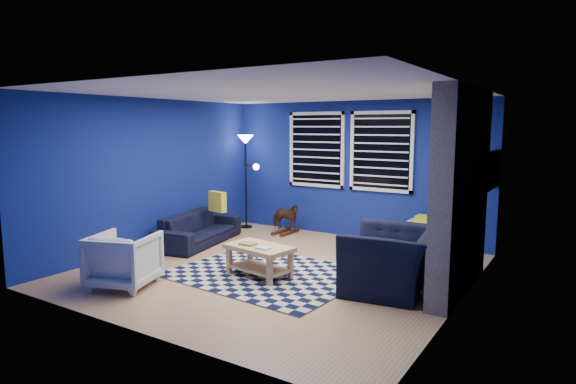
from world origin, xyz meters
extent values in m
plane|color=tan|center=(0.00, 0.00, 0.00)|extent=(5.00, 5.00, 0.00)
plane|color=white|center=(0.00, 0.00, 2.50)|extent=(5.00, 5.00, 0.00)
plane|color=navy|center=(0.00, 2.50, 1.25)|extent=(5.00, 0.00, 5.00)
plane|color=navy|center=(-2.50, 0.00, 1.25)|extent=(0.00, 5.00, 5.00)
plane|color=navy|center=(2.50, 0.00, 1.25)|extent=(0.00, 5.00, 5.00)
cube|color=gray|center=(2.37, 0.50, 1.25)|extent=(0.26, 2.00, 2.50)
cube|color=black|center=(2.23, 0.50, 0.35)|extent=(0.04, 0.70, 0.60)
cube|color=gray|center=(2.10, 0.50, 0.04)|extent=(0.50, 1.20, 0.08)
cube|color=black|center=(-0.75, 2.48, 1.60)|extent=(1.05, 0.02, 1.30)
cube|color=white|center=(-0.75, 2.47, 2.28)|extent=(1.17, 0.05, 0.06)
cube|color=white|center=(-0.75, 2.47, 0.92)|extent=(1.17, 0.05, 0.06)
cube|color=black|center=(0.55, 2.48, 1.60)|extent=(1.05, 0.02, 1.30)
cube|color=white|center=(0.55, 2.47, 2.28)|extent=(1.17, 0.05, 0.06)
cube|color=white|center=(0.55, 2.47, 0.92)|extent=(1.17, 0.05, 0.06)
cube|color=black|center=(2.45, 2.00, 1.40)|extent=(0.06, 1.00, 0.58)
cube|color=black|center=(2.42, 2.00, 1.40)|extent=(0.01, 0.92, 0.50)
cube|color=black|center=(-0.01, -0.25, 0.01)|extent=(2.65, 2.19, 0.02)
imported|color=black|center=(-2.03, 0.56, 0.27)|extent=(1.94, 1.06, 0.54)
imported|color=black|center=(1.66, 0.02, 0.39)|extent=(1.34, 1.21, 0.78)
imported|color=gray|center=(-1.28, -1.64, 0.35)|extent=(0.96, 0.97, 0.70)
imported|color=#472916|center=(-1.18, 2.04, 0.33)|extent=(0.31, 0.62, 0.51)
cube|color=tan|center=(-0.04, -0.40, 0.41)|extent=(0.99, 0.67, 0.06)
cube|color=tan|center=(-0.04, -0.40, 0.12)|extent=(0.89, 0.57, 0.03)
cube|color=#A06F2D|center=(-0.20, -0.45, 0.45)|extent=(0.24, 0.19, 0.03)
cube|color=silver|center=(0.11, -0.52, 0.45)|extent=(0.20, 0.16, 0.03)
cube|color=tan|center=(-0.43, -0.60, 0.19)|extent=(0.07, 0.07, 0.37)
cube|color=tan|center=(0.34, -0.60, 0.19)|extent=(0.07, 0.07, 0.37)
cube|color=tan|center=(-0.43, -0.20, 0.19)|extent=(0.07, 0.07, 0.37)
cube|color=tan|center=(0.34, -0.20, 0.19)|extent=(0.07, 0.07, 0.37)
cube|color=tan|center=(1.46, 2.25, 0.24)|extent=(0.59, 0.40, 0.49)
cube|color=black|center=(1.46, 2.25, 0.24)|extent=(0.51, 0.36, 0.39)
cube|color=#BBE21A|center=(1.46, 2.25, 0.53)|extent=(0.35, 0.27, 0.09)
cylinder|color=black|center=(-2.15, 2.09, 0.01)|extent=(0.23, 0.23, 0.03)
cylinder|color=black|center=(-2.15, 2.09, 0.88)|extent=(0.04, 0.04, 1.74)
cone|color=white|center=(-2.15, 2.09, 1.78)|extent=(0.31, 0.31, 0.18)
sphere|color=white|center=(-1.86, 2.04, 1.25)|extent=(0.12, 0.12, 0.12)
cube|color=gold|center=(-1.88, 0.89, 0.72)|extent=(0.39, 0.19, 0.36)
camera|label=1|loc=(3.68, -5.57, 2.05)|focal=30.00mm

